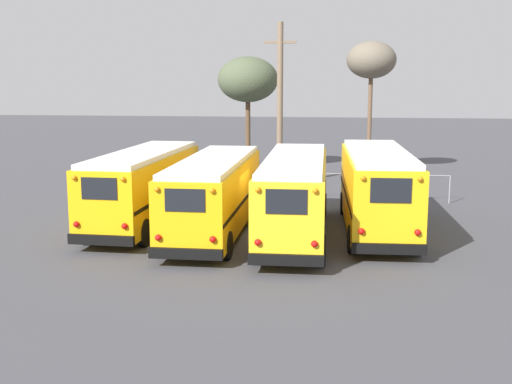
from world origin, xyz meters
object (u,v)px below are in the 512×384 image
object	(u,v)px
school_bus_1	(214,193)
bare_tree_1	(248,80)
school_bus_0	(144,185)
school_bus_2	(295,193)
school_bus_3	(377,188)
bare_tree_0	(371,61)
utility_pole	(280,104)

from	to	relation	value
school_bus_1	bare_tree_1	size ratio (longest dim) A/B	1.33
school_bus_1	school_bus_0	bearing A→B (deg)	162.00
school_bus_2	school_bus_3	world-z (taller)	school_bus_3
school_bus_0	bare_tree_0	world-z (taller)	bare_tree_0
school_bus_1	bare_tree_0	distance (m)	19.02
bare_tree_1	utility_pole	bearing A→B (deg)	-65.75
school_bus_3	bare_tree_1	xyz separation A→B (m)	(-7.55, 16.62, 4.26)
utility_pole	bare_tree_1	bearing A→B (deg)	114.25
school_bus_2	bare_tree_0	xyz separation A→B (m)	(3.63, 17.07, 5.49)
school_bus_3	school_bus_1	bearing A→B (deg)	-170.48
school_bus_2	school_bus_3	size ratio (longest dim) A/B	1.11
school_bus_0	school_bus_1	xyz separation A→B (m)	(3.22, -1.05, -0.06)
school_bus_0	bare_tree_0	size ratio (longest dim) A/B	1.13
school_bus_3	utility_pole	distance (m)	12.15
school_bus_0	bare_tree_0	bearing A→B (deg)	57.48
school_bus_1	school_bus_2	distance (m)	3.23
school_bus_2	utility_pole	bearing A→B (deg)	97.92
school_bus_2	bare_tree_1	size ratio (longest dim) A/B	1.38
school_bus_2	utility_pole	world-z (taller)	utility_pole
school_bus_0	school_bus_1	bearing A→B (deg)	-18.00
school_bus_1	bare_tree_0	xyz separation A→B (m)	(6.85, 16.85, 5.57)
school_bus_2	utility_pole	size ratio (longest dim) A/B	1.13
school_bus_3	bare_tree_0	xyz separation A→B (m)	(0.40, 15.77, 5.43)
school_bus_0	bare_tree_1	distance (m)	17.34
school_bus_0	bare_tree_1	xyz separation A→B (m)	(2.12, 16.65, 4.34)
school_bus_3	utility_pole	bearing A→B (deg)	114.54
school_bus_0	school_bus_3	distance (m)	9.67
school_bus_1	bare_tree_0	world-z (taller)	bare_tree_0
bare_tree_1	school_bus_2	bearing A→B (deg)	-76.42
school_bus_1	bare_tree_0	bearing A→B (deg)	67.88
bare_tree_1	school_bus_0	bearing A→B (deg)	-97.26
utility_pole	bare_tree_1	size ratio (longest dim) A/B	1.22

